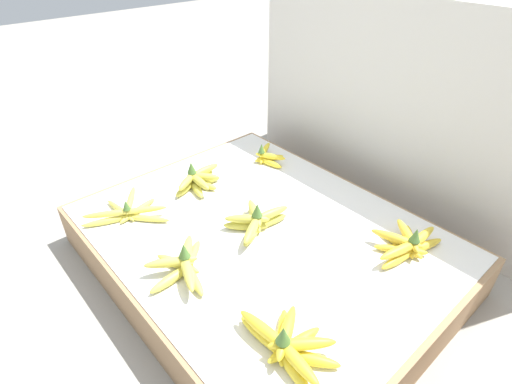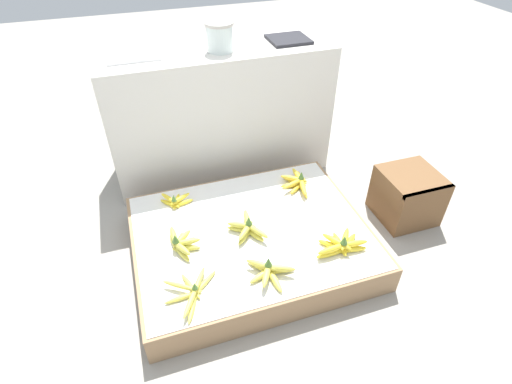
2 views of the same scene
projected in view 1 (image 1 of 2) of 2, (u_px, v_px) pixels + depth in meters
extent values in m
plane|color=gray|center=(262.00, 265.00, 1.42)|extent=(10.00, 10.00, 0.00)
cube|color=#997551|center=(262.00, 249.00, 1.38)|extent=(1.19, 0.94, 0.16)
cube|color=silver|center=(263.00, 231.00, 1.33)|extent=(1.15, 0.91, 0.00)
cube|color=beige|center=(428.00, 101.00, 1.62)|extent=(1.36, 0.51, 0.82)
ellipsoid|color=#DBCC4C|center=(146.00, 218.00, 1.36)|extent=(0.14, 0.13, 0.02)
ellipsoid|color=#DBCC4C|center=(138.00, 210.00, 1.40)|extent=(0.07, 0.17, 0.02)
ellipsoid|color=#DBCC4C|center=(120.00, 210.00, 1.40)|extent=(0.17, 0.04, 0.02)
ellipsoid|color=#DBCC4C|center=(108.00, 221.00, 1.35)|extent=(0.08, 0.17, 0.02)
ellipsoid|color=#DBCC4C|center=(142.00, 210.00, 1.37)|extent=(0.10, 0.16, 0.02)
ellipsoid|color=#DBCC4C|center=(131.00, 200.00, 1.42)|extent=(0.15, 0.12, 0.02)
ellipsoid|color=#DBCC4C|center=(108.00, 214.00, 1.35)|extent=(0.10, 0.16, 0.02)
cone|color=#4C7533|center=(126.00, 205.00, 1.34)|extent=(0.03, 0.03, 0.04)
ellipsoid|color=#DBCC4C|center=(191.00, 258.00, 1.20)|extent=(0.12, 0.14, 0.03)
ellipsoid|color=#DBCC4C|center=(178.00, 264.00, 1.18)|extent=(0.15, 0.08, 0.03)
ellipsoid|color=#DBCC4C|center=(172.00, 277.00, 1.13)|extent=(0.04, 0.15, 0.03)
ellipsoid|color=#DBCC4C|center=(192.00, 278.00, 1.13)|extent=(0.16, 0.06, 0.03)
ellipsoid|color=#DBCC4C|center=(187.00, 252.00, 1.18)|extent=(0.14, 0.12, 0.03)
ellipsoid|color=#DBCC4C|center=(171.00, 262.00, 1.14)|extent=(0.10, 0.15, 0.03)
ellipsoid|color=#DBCC4C|center=(188.00, 272.00, 1.11)|extent=(0.15, 0.09, 0.03)
cone|color=#4C7533|center=(184.00, 250.00, 1.13)|extent=(0.03, 0.03, 0.05)
ellipsoid|color=yellow|center=(291.00, 366.00, 0.91)|extent=(0.16, 0.07, 0.03)
ellipsoid|color=yellow|center=(306.00, 358.00, 0.92)|extent=(0.15, 0.12, 0.03)
ellipsoid|color=yellow|center=(294.00, 345.00, 0.95)|extent=(0.05, 0.16, 0.03)
ellipsoid|color=yellow|center=(283.00, 336.00, 0.97)|extent=(0.13, 0.14, 0.03)
ellipsoid|color=yellow|center=(264.00, 337.00, 0.97)|extent=(0.16, 0.04, 0.03)
ellipsoid|color=yellow|center=(295.00, 359.00, 0.89)|extent=(0.16, 0.05, 0.03)
ellipsoid|color=yellow|center=(302.00, 344.00, 0.92)|extent=(0.12, 0.15, 0.03)
ellipsoid|color=yellow|center=(286.00, 332.00, 0.95)|extent=(0.11, 0.15, 0.03)
ellipsoid|color=yellow|center=(264.00, 330.00, 0.95)|extent=(0.16, 0.04, 0.03)
cone|color=#4C7533|center=(283.00, 335.00, 0.90)|extent=(0.04, 0.04, 0.05)
ellipsoid|color=gold|center=(186.00, 188.00, 1.52)|extent=(0.07, 0.13, 0.03)
ellipsoid|color=gold|center=(197.00, 189.00, 1.51)|extent=(0.13, 0.07, 0.03)
ellipsoid|color=gold|center=(202.00, 185.00, 1.53)|extent=(0.13, 0.07, 0.03)
ellipsoid|color=gold|center=(204.00, 181.00, 1.56)|extent=(0.08, 0.13, 0.03)
ellipsoid|color=gold|center=(201.00, 178.00, 1.57)|extent=(0.05, 0.13, 0.03)
ellipsoid|color=gold|center=(187.00, 181.00, 1.50)|extent=(0.09, 0.13, 0.03)
ellipsoid|color=gold|center=(199.00, 182.00, 1.50)|extent=(0.13, 0.04, 0.03)
ellipsoid|color=gold|center=(203.00, 177.00, 1.53)|extent=(0.12, 0.11, 0.03)
ellipsoid|color=gold|center=(205.00, 170.00, 1.57)|extent=(0.03, 0.13, 0.03)
cone|color=#4C7533|center=(191.00, 167.00, 1.51)|extent=(0.03, 0.03, 0.05)
ellipsoid|color=gold|center=(268.00, 222.00, 1.34)|extent=(0.06, 0.15, 0.03)
ellipsoid|color=gold|center=(255.00, 219.00, 1.36)|extent=(0.14, 0.10, 0.03)
ellipsoid|color=gold|center=(246.00, 226.00, 1.33)|extent=(0.12, 0.13, 0.03)
ellipsoid|color=gold|center=(253.00, 232.00, 1.30)|extent=(0.09, 0.15, 0.03)
ellipsoid|color=gold|center=(270.00, 214.00, 1.33)|extent=(0.05, 0.15, 0.03)
ellipsoid|color=gold|center=(255.00, 213.00, 1.34)|extent=(0.14, 0.10, 0.03)
ellipsoid|color=gold|center=(247.00, 219.00, 1.31)|extent=(0.12, 0.13, 0.03)
ellipsoid|color=gold|center=(252.00, 229.00, 1.27)|extent=(0.10, 0.14, 0.03)
cone|color=#4C7533|center=(257.00, 210.00, 1.29)|extent=(0.04, 0.04, 0.05)
ellipsoid|color=yellow|center=(269.00, 163.00, 1.68)|extent=(0.13, 0.05, 0.02)
ellipsoid|color=yellow|center=(269.00, 158.00, 1.71)|extent=(0.07, 0.13, 0.02)
ellipsoid|color=yellow|center=(262.00, 156.00, 1.73)|extent=(0.11, 0.11, 0.02)
ellipsoid|color=yellow|center=(270.00, 156.00, 1.68)|extent=(0.13, 0.09, 0.02)
ellipsoid|color=yellow|center=(265.00, 150.00, 1.72)|extent=(0.09, 0.12, 0.02)
cone|color=#4C7533|center=(262.00, 148.00, 1.67)|extent=(0.03, 0.03, 0.04)
ellipsoid|color=gold|center=(422.00, 247.00, 1.24)|extent=(0.07, 0.16, 0.03)
ellipsoid|color=gold|center=(410.00, 241.00, 1.26)|extent=(0.12, 0.15, 0.03)
ellipsoid|color=gold|center=(401.00, 244.00, 1.25)|extent=(0.16, 0.05, 0.03)
ellipsoid|color=gold|center=(401.00, 250.00, 1.23)|extent=(0.14, 0.12, 0.03)
ellipsoid|color=gold|center=(400.00, 258.00, 1.20)|extent=(0.05, 0.16, 0.03)
ellipsoid|color=gold|center=(420.00, 238.00, 1.23)|extent=(0.03, 0.16, 0.03)
ellipsoid|color=gold|center=(408.00, 235.00, 1.24)|extent=(0.15, 0.12, 0.03)
ellipsoid|color=gold|center=(397.00, 239.00, 1.23)|extent=(0.16, 0.08, 0.03)
ellipsoid|color=gold|center=(400.00, 250.00, 1.19)|extent=(0.06, 0.16, 0.03)
cone|color=#4C7533|center=(416.00, 235.00, 1.19)|extent=(0.03, 0.03, 0.04)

